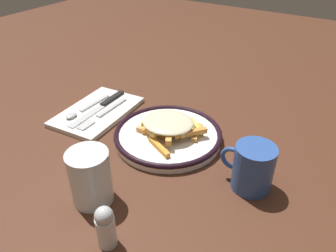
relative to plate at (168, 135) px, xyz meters
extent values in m
plane|color=#482718|center=(0.00, 0.00, -0.01)|extent=(2.60, 2.60, 0.00)
cylinder|color=white|center=(0.00, 0.00, 0.00)|extent=(0.25, 0.25, 0.02)
torus|color=black|center=(0.00, 0.00, 0.01)|extent=(0.25, 0.25, 0.01)
cube|color=gold|center=(0.03, -0.01, 0.01)|extent=(0.08, 0.06, 0.01)
cube|color=gold|center=(0.00, -0.01, 0.02)|extent=(0.07, 0.02, 0.01)
cube|color=#E09142|center=(0.00, -0.01, 0.02)|extent=(0.04, 0.08, 0.01)
cube|color=#E4C45E|center=(0.03, 0.00, 0.02)|extent=(0.07, 0.05, 0.01)
cube|color=#E0BC4F|center=(-0.04, -0.05, 0.01)|extent=(0.06, 0.05, 0.01)
cube|color=#F4C44F|center=(0.01, 0.01, 0.02)|extent=(0.02, 0.08, 0.01)
cube|color=#EBA555|center=(0.03, 0.02, 0.01)|extent=(0.08, 0.02, 0.01)
cube|color=#CC8736|center=(-0.06, -0.01, 0.02)|extent=(0.06, 0.07, 0.01)
cube|color=orange|center=(0.02, 0.01, 0.01)|extent=(0.07, 0.06, 0.01)
cube|color=#C6853A|center=(0.01, -0.01, 0.01)|extent=(0.03, 0.07, 0.01)
cube|color=gold|center=(-0.06, -0.03, 0.01)|extent=(0.03, 0.07, 0.01)
cube|color=#D78E40|center=(0.03, -0.01, 0.01)|extent=(0.07, 0.03, 0.01)
cube|color=#F3B353|center=(-0.01, 0.01, 0.01)|extent=(0.04, 0.06, 0.01)
cube|color=gold|center=(-0.02, 0.00, 0.02)|extent=(0.06, 0.04, 0.01)
cube|color=orange|center=(-0.02, 0.06, 0.01)|extent=(0.07, 0.04, 0.01)
cube|color=gold|center=(-0.02, 0.03, 0.03)|extent=(0.04, 0.07, 0.01)
ellipsoid|color=beige|center=(0.00, 0.00, 0.03)|extent=(0.13, 0.12, 0.02)
cube|color=#3A5C29|center=(-0.03, -0.01, 0.04)|extent=(0.00, 0.00, 0.00)
cube|color=#365837|center=(0.01, -0.01, 0.04)|extent=(0.00, 0.00, 0.00)
cube|color=#1F6C1D|center=(-0.02, 0.01, 0.04)|extent=(0.00, 0.00, 0.00)
cube|color=#30611B|center=(-0.01, -0.04, 0.04)|extent=(0.00, 0.00, 0.00)
cube|color=#2D682E|center=(0.00, 0.00, 0.04)|extent=(0.00, 0.00, 0.00)
cube|color=silver|center=(0.22, 0.00, -0.01)|extent=(0.16, 0.24, 0.01)
cube|color=silver|center=(0.19, -0.03, 0.00)|extent=(0.01, 0.11, 0.01)
cube|color=silver|center=(0.19, 0.07, 0.00)|extent=(0.02, 0.04, 0.00)
cube|color=black|center=(0.22, -0.06, 0.00)|extent=(0.02, 0.09, 0.01)
cube|color=silver|center=(0.22, 0.04, 0.00)|extent=(0.02, 0.12, 0.00)
cube|color=silver|center=(0.25, -0.02, 0.00)|extent=(0.01, 0.10, 0.00)
ellipsoid|color=silver|center=(0.25, 0.06, 0.00)|extent=(0.02, 0.03, 0.01)
cylinder|color=silver|center=(0.02, 0.23, 0.04)|extent=(0.08, 0.08, 0.10)
cylinder|color=#2E529C|center=(-0.22, 0.05, 0.03)|extent=(0.08, 0.08, 0.09)
torus|color=#2E529C|center=(-0.18, 0.05, 0.04)|extent=(0.05, 0.01, 0.05)
cylinder|color=silver|center=(-0.07, 0.29, 0.02)|extent=(0.03, 0.03, 0.06)
sphere|color=#B7BABF|center=(-0.07, 0.29, 0.05)|extent=(0.03, 0.03, 0.03)
camera|label=1|loc=(-0.33, 0.53, 0.43)|focal=35.03mm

